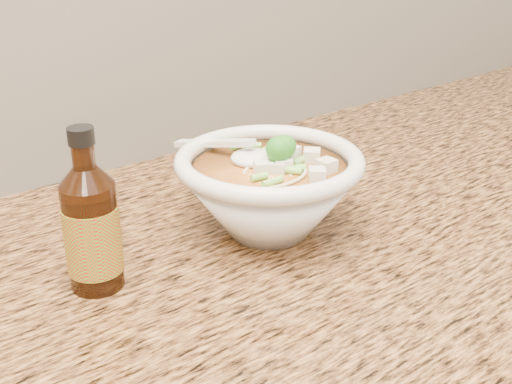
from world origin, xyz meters
TOP-DOWN VIEW (x-y plane):
  - soup_bowl at (0.40, 1.68)m, footprint 0.22×0.25m
  - hot_sauce_bottle at (0.18, 1.70)m, footprint 0.07×0.07m

SIDE VIEW (x-z plane):
  - soup_bowl at x=0.40m, z-range 0.89..1.01m
  - hot_sauce_bottle at x=0.18m, z-range 0.88..1.05m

